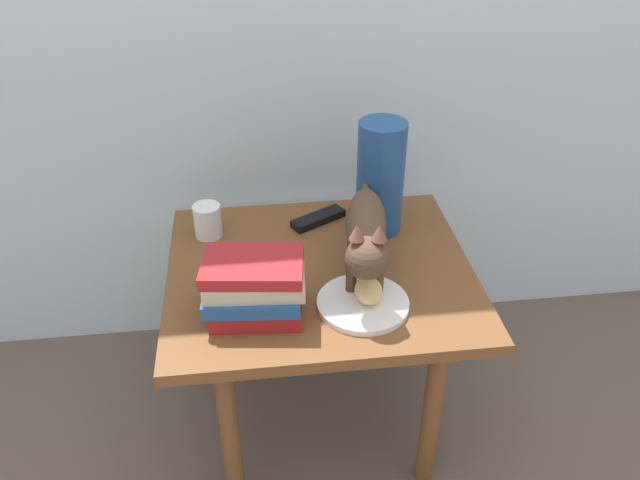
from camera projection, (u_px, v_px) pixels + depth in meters
name	position (u px, v px, depth m)	size (l,w,h in m)	color
ground_plane	(320.00, 413.00, 1.79)	(6.00, 6.00, 0.00)	brown
side_table	(320.00, 291.00, 1.55)	(0.72, 0.62, 0.50)	brown
plate	(363.00, 303.00, 1.39)	(0.20, 0.20, 0.01)	white
bread_roll	(368.00, 290.00, 1.38)	(0.08, 0.06, 0.05)	#E0BC7A
cat	(366.00, 232.00, 1.40)	(0.14, 0.47, 0.23)	#4C3828
book_stack	(254.00, 287.00, 1.34)	(0.22, 0.17, 0.14)	maroon
green_vase	(380.00, 178.00, 1.58)	(0.12, 0.12, 0.29)	navy
candle_jar	(208.00, 222.00, 1.61)	(0.07, 0.07, 0.08)	silver
tv_remote	(318.00, 219.00, 1.68)	(0.15, 0.04, 0.02)	black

